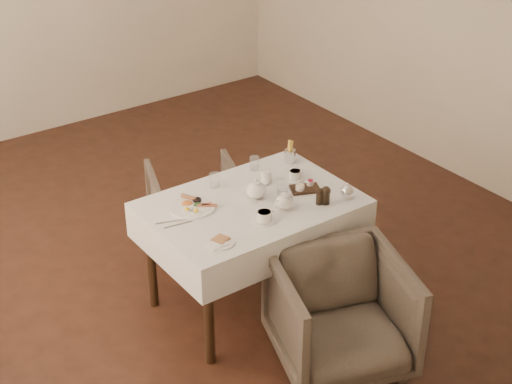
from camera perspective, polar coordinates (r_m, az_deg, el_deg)
The scene contains 20 objects.
table at distance 4.87m, azimuth -0.35°, elevation -1.92°, with size 1.28×0.88×0.75m.
armchair_near at distance 4.58m, azimuth 6.19°, elevation -8.84°, with size 0.73×0.75×0.68m, color #494035.
armchair_far at distance 5.71m, azimuth -4.43°, elevation -0.93°, with size 0.62×0.64×0.58m, color #494035.
breakfast_plate at distance 4.76m, azimuth -4.66°, elevation -1.02°, with size 0.28×0.28×0.04m.
side_plate at distance 4.41m, azimuth -2.67°, elevation -3.68°, with size 0.17×0.17×0.02m.
teapot_centre at distance 4.81m, azimuth -0.02°, elevation 0.28°, with size 0.17×0.13×0.14m, color white, non-canonical shape.
teapot_front at distance 4.71m, azimuth 2.09°, elevation -0.62°, with size 0.15×0.11×0.12m, color white, non-canonical shape.
creamer at distance 5.00m, azimuth 0.74°, elevation 1.15°, with size 0.07×0.07×0.08m, color white.
teacup_near at distance 4.59m, azimuth 0.60°, elevation -1.84°, with size 0.14×0.14×0.07m.
teacup_far at distance 5.06m, azimuth 2.86°, elevation 1.22°, with size 0.12×0.12×0.06m.
glass_left at distance 4.96m, azimuth -3.04°, elevation 0.87°, with size 0.07×0.07×0.09m, color silver.
glass_mid at distance 4.86m, azimuth 1.92°, elevation 0.26°, with size 0.07×0.07×0.09m, color silver.
glass_right at distance 5.16m, azimuth -0.12°, elevation 2.10°, with size 0.06×0.06×0.09m, color silver.
condiment_board at distance 4.94m, azimuth 3.56°, elevation 0.30°, with size 0.22×0.18×0.05m.
pepper_mill_left at distance 4.78m, azimuth 4.66°, elevation -0.30°, with size 0.05×0.05×0.11m, color black, non-canonical shape.
pepper_mill_right at distance 4.78m, azimuth 5.10°, elevation -0.22°, with size 0.06×0.06×0.12m, color black, non-canonical shape.
silver_pot at distance 4.85m, azimuth 6.63°, elevation 0.10°, with size 0.10×0.08×0.11m, color white, non-canonical shape.
fries_cup at distance 5.26m, azimuth 2.50°, elevation 2.89°, with size 0.07×0.07×0.16m.
cutlery_fork at distance 4.63m, azimuth -6.19°, elevation -2.15°, with size 0.01×0.19×0.00m, color silver.
cutlery_knife at distance 4.60m, azimuth -5.66°, elevation -2.37°, with size 0.01×0.18×0.00m, color silver.
Camera 1 is at (-2.62, -4.25, 3.16)m, focal length 55.00 mm.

